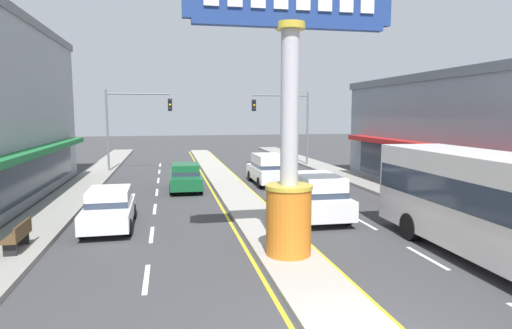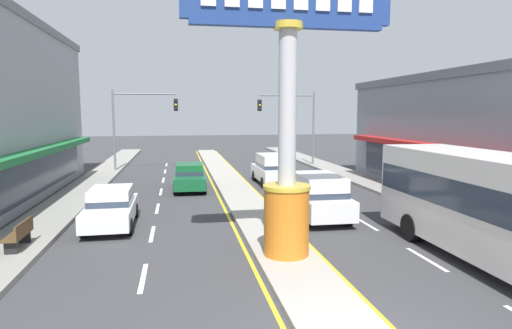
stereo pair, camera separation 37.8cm
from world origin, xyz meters
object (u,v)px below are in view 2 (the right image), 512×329
(street_bench, at_px, (20,234))
(sedan_far_left_oncoming, at_px, (190,176))
(sedan_near_right_lane, at_px, (111,207))
(suv_mid_left_lane, at_px, (273,169))
(district_sign, at_px, (287,127))
(traffic_light_right_side, at_px, (293,116))
(traffic_light_left_side, at_px, (138,116))
(suv_near_left_lane, at_px, (318,196))

(street_bench, bearing_deg, sedan_far_left_oncoming, 62.22)
(sedan_near_right_lane, distance_m, suv_mid_left_lane, 12.27)
(district_sign, distance_m, suv_mid_left_lane, 14.41)
(street_bench, bearing_deg, sedan_near_right_lane, 51.51)
(sedan_far_left_oncoming, bearing_deg, suv_mid_left_lane, 11.35)
(suv_mid_left_lane, xyz_separation_m, sedan_far_left_oncoming, (-5.21, -1.05, -0.20))
(sedan_near_right_lane, xyz_separation_m, suv_mid_left_lane, (8.51, 8.84, 0.20))
(district_sign, relative_size, street_bench, 5.37)
(traffic_light_right_side, relative_size, sedan_far_left_oncoming, 1.43)
(traffic_light_right_side, bearing_deg, traffic_light_left_side, -175.66)
(suv_mid_left_lane, bearing_deg, sedan_far_left_oncoming, -168.65)
(traffic_light_left_side, distance_m, sedan_near_right_lane, 16.65)
(district_sign, bearing_deg, sedan_near_right_lane, 139.80)
(traffic_light_right_side, xyz_separation_m, sedan_far_left_oncoming, (-8.80, -9.43, -3.46))
(sedan_near_right_lane, bearing_deg, traffic_light_left_side, 91.00)
(traffic_light_right_side, height_order, sedan_near_right_lane, traffic_light_right_side)
(street_bench, bearing_deg, suv_mid_left_lane, 47.37)
(traffic_light_left_side, relative_size, suv_near_left_lane, 1.34)
(street_bench, bearing_deg, traffic_light_left_side, 83.79)
(traffic_light_left_side, bearing_deg, suv_mid_left_lane, -40.24)
(sedan_near_right_lane, xyz_separation_m, street_bench, (-2.38, -3.00, -0.14))
(traffic_light_right_side, distance_m, suv_near_left_lane, 18.07)
(district_sign, xyz_separation_m, suv_mid_left_lane, (2.61, 13.83, -3.10))
(district_sign, xyz_separation_m, suv_near_left_lane, (2.60, 4.81, -3.10))
(traffic_light_right_side, xyz_separation_m, sedan_near_right_lane, (-12.10, -17.22, -3.46))
(traffic_light_left_side, relative_size, suv_mid_left_lane, 1.34)
(traffic_light_left_side, height_order, sedan_far_left_oncoming, traffic_light_left_side)
(traffic_light_right_side, xyz_separation_m, suv_mid_left_lane, (-3.58, -8.38, -3.26))
(traffic_light_left_side, xyz_separation_m, sedan_far_left_oncoming, (3.59, -8.49, -3.46))
(traffic_light_left_side, height_order, traffic_light_right_side, same)
(suv_near_left_lane, bearing_deg, traffic_light_right_side, 78.36)
(sedan_near_right_lane, relative_size, sedan_far_left_oncoming, 1.00)
(suv_mid_left_lane, relative_size, street_bench, 2.89)
(district_sign, bearing_deg, traffic_light_right_side, 74.43)
(suv_mid_left_lane, height_order, sedan_far_left_oncoming, suv_mid_left_lane)
(sedan_near_right_lane, bearing_deg, sedan_far_left_oncoming, 67.04)
(traffic_light_left_side, bearing_deg, traffic_light_right_side, 4.34)
(district_sign, distance_m, traffic_light_left_side, 22.16)
(sedan_near_right_lane, relative_size, suv_near_left_lane, 0.93)
(traffic_light_left_side, height_order, sedan_near_right_lane, traffic_light_left_side)
(district_sign, distance_m, sedan_near_right_lane, 8.41)
(street_bench, bearing_deg, traffic_light_right_side, 54.39)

